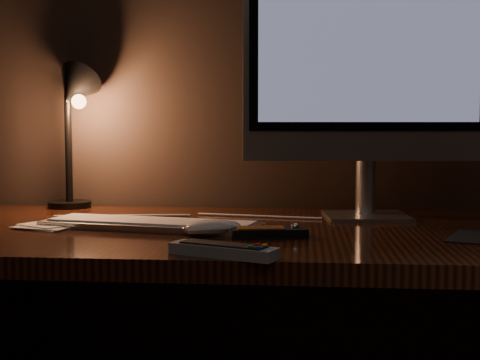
# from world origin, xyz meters

# --- Properties ---
(desk) EXTENTS (1.60, 0.75, 0.75)m
(desk) POSITION_xyz_m (0.00, 1.93, 0.62)
(desk) COLOR #3D1B0E
(desk) RESTS_ON ground
(monitor) EXTENTS (0.61, 0.20, 0.64)m
(monitor) POSITION_xyz_m (0.37, 2.04, 1.13)
(monitor) COLOR silver
(monitor) RESTS_ON desk
(keyboard) EXTENTS (0.51, 0.23, 0.02)m
(keyboard) POSITION_xyz_m (-0.12, 1.83, 0.76)
(keyboard) COLOR silver
(keyboard) RESTS_ON desk
(mouse) EXTENTS (0.13, 0.10, 0.02)m
(mouse) POSITION_xyz_m (0.03, 1.75, 0.76)
(mouse) COLOR white
(mouse) RESTS_ON desk
(media_remote) EXTENTS (0.16, 0.08, 0.03)m
(media_remote) POSITION_xyz_m (0.15, 1.73, 0.76)
(media_remote) COLOR black
(media_remote) RESTS_ON desk
(tv_remote) EXTENTS (0.20, 0.12, 0.03)m
(tv_remote) POSITION_xyz_m (0.08, 1.52, 0.76)
(tv_remote) COLOR gray
(tv_remote) RESTS_ON desk
(papers) EXTENTS (0.16, 0.14, 0.01)m
(papers) POSITION_xyz_m (-0.36, 1.82, 0.75)
(papers) COLOR white
(papers) RESTS_ON desk
(desk_lamp) EXTENTS (0.18, 0.20, 0.40)m
(desk_lamp) POSITION_xyz_m (-0.41, 2.15, 1.02)
(desk_lamp) COLOR black
(desk_lamp) RESTS_ON desk
(cable) EXTENTS (0.66, 0.04, 0.01)m
(cable) POSITION_xyz_m (-0.06, 2.01, 0.75)
(cable) COLOR white
(cable) RESTS_ON desk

